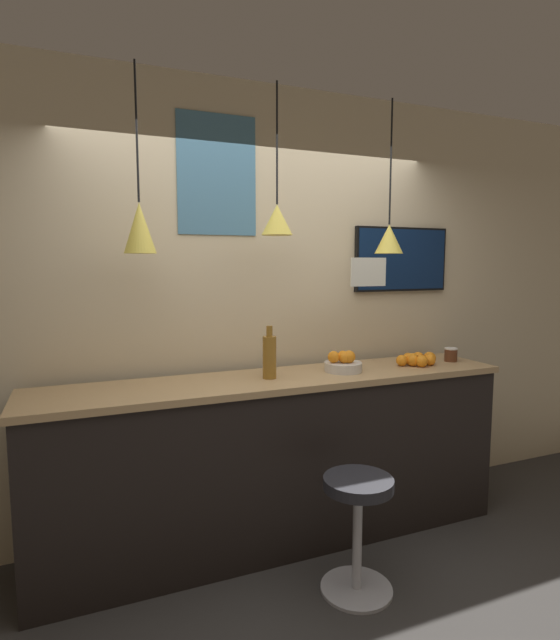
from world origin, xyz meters
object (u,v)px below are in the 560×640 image
object	(u,v)px
bar_stool	(358,513)
fruit_bowl	(343,363)
spread_jar	(451,355)
mounted_tv	(402,259)
juice_bottle	(269,356)

from	to	relation	value
bar_stool	fruit_bowl	size ratio (longest dim) A/B	2.61
spread_jar	mounted_tv	xyz separation A→B (m)	(-0.19, 0.35, 0.67)
juice_bottle	bar_stool	bearing A→B (deg)	-66.45
juice_bottle	spread_jar	xyz separation A→B (m)	(1.38, 0.00, -0.09)
bar_stool	juice_bottle	distance (m)	1.00
mounted_tv	juice_bottle	bearing A→B (deg)	-163.59
juice_bottle	mounted_tv	size ratio (longest dim) A/B	0.41
spread_jar	bar_stool	bearing A→B (deg)	-151.62
bar_stool	juice_bottle	size ratio (longest dim) A/B	1.96
juice_bottle	mounted_tv	xyz separation A→B (m)	(1.19, 0.35, 0.58)
juice_bottle	mounted_tv	world-z (taller)	mounted_tv
bar_stool	spread_jar	world-z (taller)	spread_jar
bar_stool	spread_jar	xyz separation A→B (m)	(1.12, 0.60, 0.67)
fruit_bowl	juice_bottle	bearing A→B (deg)	179.28
fruit_bowl	juice_bottle	world-z (taller)	juice_bottle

